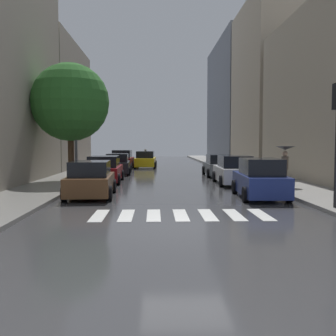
{
  "coord_description": "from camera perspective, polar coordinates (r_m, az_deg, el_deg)",
  "views": [
    {
      "loc": [
        -0.86,
        -11.01,
        2.4
      ],
      "look_at": [
        0.04,
        15.49,
        0.71
      ],
      "focal_mm": 41.88,
      "sensor_mm": 36.0,
      "label": 1
    }
  ],
  "objects": [
    {
      "name": "ground_plane",
      "position": [
        35.1,
        -0.53,
        -0.31
      ],
      "size": [
        28.0,
        72.0,
        0.04
      ],
      "primitive_type": "cube",
      "color": "#3B3B3D"
    },
    {
      "name": "sidewalk_left",
      "position": [
        35.53,
        -11.06,
        -0.18
      ],
      "size": [
        3.0,
        72.0,
        0.15
      ],
      "primitive_type": "cube",
      "color": "gray",
      "rests_on": "ground"
    },
    {
      "name": "sidewalk_right",
      "position": [
        35.85,
        9.92,
        -0.13
      ],
      "size": [
        3.0,
        72.0,
        0.15
      ],
      "primitive_type": "cube",
      "color": "gray",
      "rests_on": "ground"
    },
    {
      "name": "crosswalk_stripes",
      "position": [
        13.13,
        1.86,
        -6.86
      ],
      "size": [
        5.85,
        2.2,
        0.01
      ],
      "color": "silver",
      "rests_on": "ground"
    },
    {
      "name": "building_left_mid",
      "position": [
        38.66,
        -17.33,
        8.46
      ],
      "size": [
        6.0,
        13.85,
        11.52
      ],
      "primitive_type": "cube",
      "color": "#9E9384",
      "rests_on": "ground"
    },
    {
      "name": "building_right_mid",
      "position": [
        41.42,
        15.03,
        11.42
      ],
      "size": [
        6.0,
        12.49,
        16.18
      ],
      "primitive_type": "cube",
      "color": "#B2A38C",
      "rests_on": "ground"
    },
    {
      "name": "building_right_far",
      "position": [
        57.78,
        10.06,
        9.49
      ],
      "size": [
        6.0,
        20.12,
        16.69
      ],
      "primitive_type": "cube",
      "color": "slate",
      "rests_on": "ground"
    },
    {
      "name": "parked_car_left_nearest",
      "position": [
        17.84,
        -11.19,
        -1.72
      ],
      "size": [
        2.21,
        4.32,
        1.6
      ],
      "rotation": [
        0.0,
        0.0,
        1.61
      ],
      "color": "brown",
      "rests_on": "ground"
    },
    {
      "name": "parked_car_left_second",
      "position": [
        24.25,
        -9.22,
        -0.27
      ],
      "size": [
        2.19,
        4.79,
        1.62
      ],
      "rotation": [
        0.0,
        0.0,
        1.59
      ],
      "color": "maroon",
      "rests_on": "ground"
    },
    {
      "name": "parked_car_left_third",
      "position": [
        30.74,
        -7.31,
        0.53
      ],
      "size": [
        2.14,
        4.8,
        1.59
      ],
      "rotation": [
        0.0,
        0.0,
        1.61
      ],
      "color": "black",
      "rests_on": "ground"
    },
    {
      "name": "parked_car_left_fourth",
      "position": [
        36.83,
        -6.65,
        1.15
      ],
      "size": [
        2.18,
        4.12,
        1.75
      ],
      "rotation": [
        0.0,
        0.0,
        1.53
      ],
      "color": "maroon",
      "rests_on": "ground"
    },
    {
      "name": "parked_car_right_nearest",
      "position": [
        17.64,
        13.25,
        -1.64
      ],
      "size": [
        2.14,
        4.38,
        1.73
      ],
      "rotation": [
        0.0,
        0.0,
        1.52
      ],
      "color": "navy",
      "rests_on": "ground"
    },
    {
      "name": "parked_car_right_second",
      "position": [
        23.24,
        9.58,
        -0.4
      ],
      "size": [
        2.18,
        4.68,
        1.67
      ],
      "rotation": [
        0.0,
        0.0,
        1.55
      ],
      "color": "silver",
      "rests_on": "ground"
    },
    {
      "name": "parked_car_right_third",
      "position": [
        28.91,
        7.44,
        0.32
      ],
      "size": [
        2.16,
        4.57,
        1.57
      ],
      "rotation": [
        0.0,
        0.0,
        1.56
      ],
      "color": "#474C51",
      "rests_on": "ground"
    },
    {
      "name": "taxi_midroad",
      "position": [
        38.31,
        -3.29,
        1.19
      ],
      "size": [
        2.2,
        4.62,
        1.81
      ],
      "rotation": [
        0.0,
        0.0,
        1.53
      ],
      "color": "yellow",
      "rests_on": "ground"
    },
    {
      "name": "pedestrian_foreground",
      "position": [
        21.35,
        16.66,
        1.53
      ],
      "size": [
        1.02,
        1.02,
        2.09
      ],
      "rotation": [
        0.0,
        0.0,
        2.7
      ],
      "color": "brown",
      "rests_on": "sidewalk_right"
    },
    {
      "name": "street_tree_left",
      "position": [
        24.49,
        -14.04,
        9.25
      ],
      "size": [
        4.66,
        4.66,
        7.03
      ],
      "color": "#513823",
      "rests_on": "sidewalk_left"
    },
    {
      "name": "lamp_post_left",
      "position": [
        24.04,
        -13.3,
        7.46
      ],
      "size": [
        0.6,
        0.28,
        6.73
      ],
      "color": "#595B60",
      "rests_on": "sidewalk_left"
    }
  ]
}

